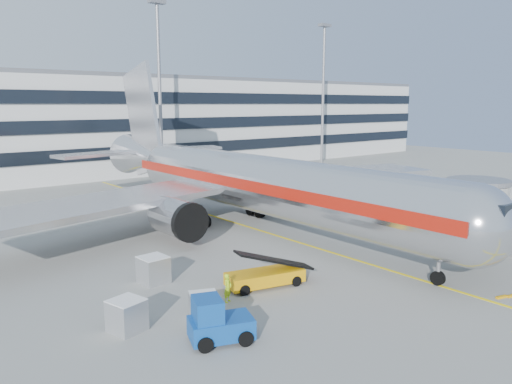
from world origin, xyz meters
TOP-DOWN VIEW (x-y plane):
  - ground at (0.00, 0.00)m, footprint 180.00×180.00m
  - lead_in_line at (0.00, 10.00)m, footprint 0.25×70.00m
  - main_jet at (0.00, 11.72)m, footprint 50.95×48.70m
  - terminal at (0.00, 57.95)m, footprint 150.00×24.25m
  - light_mast_centre at (8.00, 42.00)m, footprint 2.40×1.20m
  - light_mast_east at (42.00, 42.00)m, footprint 2.40×1.20m
  - belt_loader at (-8.48, -1.43)m, footprint 5.19×2.81m
  - baggage_tug at (-14.92, -5.59)m, footprint 3.37×2.71m
  - cargo_container_left at (-17.71, -1.81)m, footprint 1.85×1.85m
  - cargo_container_right at (-13.52, 3.45)m, footprint 1.71×1.71m
  - cargo_container_front at (-14.15, -3.30)m, footprint 1.84×1.84m
  - ramp_worker at (-11.70, -1.99)m, footprint 0.71×0.62m

SIDE VIEW (x-z plane):
  - ground at x=0.00m, z-range 0.00..0.00m
  - lead_in_line at x=0.00m, z-range 0.00..0.01m
  - belt_loader at x=-8.48m, z-range -0.52..1.90m
  - cargo_container_front at x=-14.15m, z-range 0.00..1.49m
  - cargo_container_left at x=-17.71m, z-range 0.00..1.62m
  - ramp_worker at x=-11.70m, z-range 0.00..1.65m
  - cargo_container_right at x=-13.52m, z-range 0.00..1.71m
  - baggage_tug at x=-14.92m, z-range -0.14..2.08m
  - main_jet at x=0.00m, z-range -3.79..12.26m
  - terminal at x=0.00m, z-range 0.00..15.60m
  - light_mast_centre at x=8.00m, z-range 2.15..27.60m
  - light_mast_east at x=42.00m, z-range 2.15..27.60m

